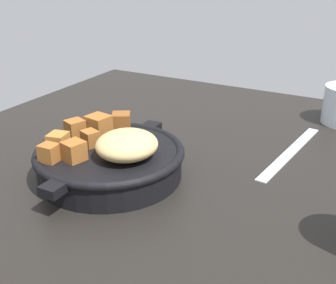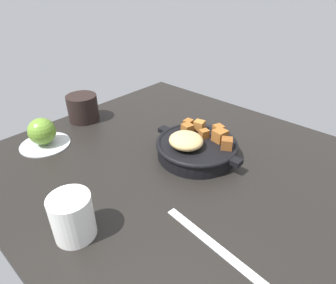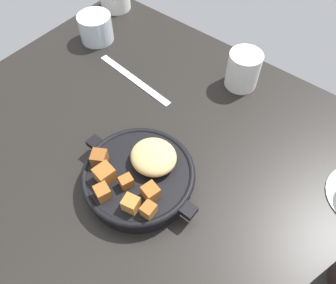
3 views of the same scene
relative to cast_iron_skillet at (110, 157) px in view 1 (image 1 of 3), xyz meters
The scene contains 3 objects.
ground_plane 6.86cm from the cast_iron_skillet, 115.85° to the left, with size 93.57×78.46×2.40cm, color black.
cast_iron_skillet is the anchor object (origin of this frame).
butter_knife 27.67cm from the cast_iron_skillet, 134.63° to the left, with size 22.68×1.60×0.36cm, color silver.
Camera 1 is at (45.04, 27.14, 28.08)cm, focal length 46.60 mm.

